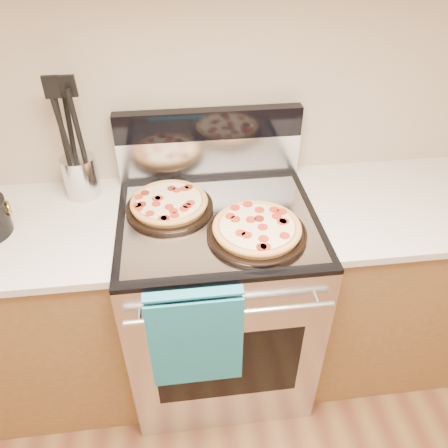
{
  "coord_description": "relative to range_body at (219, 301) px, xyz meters",
  "views": [
    {
      "loc": [
        -0.14,
        0.33,
        1.91
      ],
      "look_at": [
        0.01,
        1.55,
        0.96
      ],
      "focal_mm": 35.0,
      "sensor_mm": 36.0,
      "label": 1
    }
  ],
  "objects": [
    {
      "name": "wall_back",
      "position": [
        0.0,
        0.35,
        0.9
      ],
      "size": [
        4.0,
        0.0,
        4.0
      ],
      "primitive_type": "plane",
      "rotation": [
        1.57,
        0.0,
        0.0
      ],
      "color": "tan",
      "rests_on": "ground"
    },
    {
      "name": "range_body",
      "position": [
        0.0,
        0.0,
        0.0
      ],
      "size": [
        0.76,
        0.68,
        0.9
      ],
      "primitive_type": "cube",
      "color": "#B7B7BC",
      "rests_on": "ground"
    },
    {
      "name": "oven_window",
      "position": [
        0.0,
        -0.34,
        0.0
      ],
      "size": [
        0.56,
        0.01,
        0.4
      ],
      "primitive_type": "cube",
      "color": "black",
      "rests_on": "range_body"
    },
    {
      "name": "cooktop",
      "position": [
        0.0,
        0.0,
        0.46
      ],
      "size": [
        0.76,
        0.68,
        0.02
      ],
      "primitive_type": "cube",
      "color": "black",
      "rests_on": "range_body"
    },
    {
      "name": "backsplash_lower",
      "position": [
        0.0,
        0.31,
        0.56
      ],
      "size": [
        0.76,
        0.06,
        0.18
      ],
      "primitive_type": "cube",
      "color": "silver",
      "rests_on": "cooktop"
    },
    {
      "name": "backsplash_upper",
      "position": [
        0.0,
        0.31,
        0.71
      ],
      "size": [
        0.76,
        0.06,
        0.12
      ],
      "primitive_type": "cube",
      "color": "black",
      "rests_on": "backsplash_lower"
    },
    {
      "name": "oven_handle",
      "position": [
        0.0,
        -0.38,
        0.35
      ],
      "size": [
        0.7,
        0.03,
        0.03
      ],
      "primitive_type": "cylinder",
      "rotation": [
        0.0,
        1.57,
        0.0
      ],
      "color": "silver",
      "rests_on": "range_body"
    },
    {
      "name": "dish_towel",
      "position": [
        -0.12,
        -0.38,
        0.25
      ],
      "size": [
        0.32,
        0.05,
        0.42
      ],
      "primitive_type": null,
      "color": "teal",
      "rests_on": "oven_handle"
    },
    {
      "name": "foil_sheet",
      "position": [
        0.0,
        -0.03,
        0.47
      ],
      "size": [
        0.7,
        0.55,
        0.01
      ],
      "primitive_type": "cube",
      "color": "gray",
      "rests_on": "cooktop"
    },
    {
      "name": "cabinet_left",
      "position": [
        -0.88,
        0.03,
        -0.01
      ],
      "size": [
        1.0,
        0.62,
        0.88
      ],
      "primitive_type": "cube",
      "color": "brown",
      "rests_on": "ground"
    },
    {
      "name": "cabinet_right",
      "position": [
        0.88,
        0.03,
        -0.01
      ],
      "size": [
        1.0,
        0.62,
        0.88
      ],
      "primitive_type": "cube",
      "color": "brown",
      "rests_on": "ground"
    },
    {
      "name": "countertop_right",
      "position": [
        0.88,
        0.03,
        0.45
      ],
      "size": [
        1.02,
        0.64,
        0.03
      ],
      "primitive_type": "cube",
      "color": "beige",
      "rests_on": "cabinet_right"
    },
    {
      "name": "pepperoni_pizza_back",
      "position": [
        -0.18,
        0.07,
        0.5
      ],
      "size": [
        0.33,
        0.33,
        0.04
      ],
      "primitive_type": null,
      "rotation": [
        0.0,
        0.0,
        -0.01
      ],
      "color": "#B67137",
      "rests_on": "foil_sheet"
    },
    {
      "name": "pepperoni_pizza_front",
      "position": [
        0.13,
        -0.13,
        0.5
      ],
      "size": [
        0.36,
        0.36,
        0.05
      ],
      "primitive_type": null,
      "rotation": [
        0.0,
        0.0,
        0.03
      ],
      "color": "#B67137",
      "rests_on": "foil_sheet"
    },
    {
      "name": "utensil_crock",
      "position": [
        -0.53,
        0.24,
        0.54
      ],
      "size": [
        0.15,
        0.15,
        0.17
      ],
      "primitive_type": "cylinder",
      "rotation": [
        0.0,
        0.0,
        0.15
      ],
      "color": "silver",
      "rests_on": "countertop_left"
    }
  ]
}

